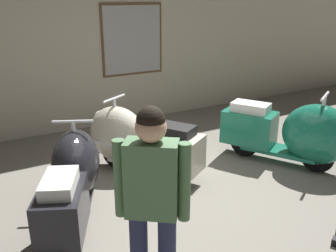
# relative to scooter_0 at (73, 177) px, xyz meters

# --- Properties ---
(ground_plane) EXTENTS (60.00, 60.00, 0.00)m
(ground_plane) POSITION_rel_scooter_0_xyz_m (1.35, -0.51, -0.47)
(ground_plane) COLOR slate
(showroom_back_wall) EXTENTS (18.00, 0.24, 3.97)m
(showroom_back_wall) POSITION_rel_scooter_0_xyz_m (1.35, 2.92, 1.51)
(showroom_back_wall) COLOR #BCB29E
(showroom_back_wall) RESTS_ON ground
(scooter_0) EXTENTS (1.15, 1.75, 1.04)m
(scooter_0) POSITION_rel_scooter_0_xyz_m (0.00, 0.00, 0.00)
(scooter_0) COLOR black
(scooter_0) RESTS_ON ground
(scooter_1) EXTENTS (1.31, 1.73, 1.05)m
(scooter_1) POSITION_rel_scooter_0_xyz_m (1.04, 0.66, 0.01)
(scooter_1) COLOR black
(scooter_1) RESTS_ON ground
(scooter_2) EXTENTS (1.35, 1.85, 1.12)m
(scooter_2) POSITION_rel_scooter_0_xyz_m (3.14, -0.28, 0.04)
(scooter_2) COLOR black
(scooter_2) RESTS_ON ground
(visitor_1) EXTENTS (0.47, 0.41, 1.67)m
(visitor_1) POSITION_rel_scooter_0_xyz_m (0.19, -1.58, 0.49)
(visitor_1) COLOR black
(visitor_1) RESTS_ON ground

